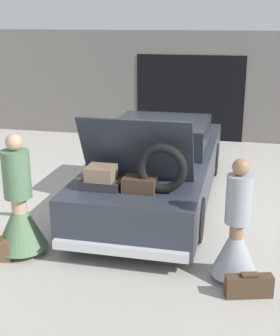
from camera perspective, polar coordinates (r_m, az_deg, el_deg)
The scene contains 6 objects.
ground_plane at distance 8.42m, azimuth 2.12°, elevation -3.69°, with size 40.00×40.00×0.00m, color #ADA89E.
garage_wall_back at distance 12.40m, azimuth 6.15°, elevation 9.84°, with size 12.00×0.14×2.80m.
car at distance 8.22m, azimuth 2.18°, elevation 0.33°, with size 1.91×5.19×1.82m.
person_left at distance 6.52m, azimuth -14.46°, elevation -5.27°, with size 0.70×0.70×1.68m.
person_right at distance 5.82m, azimuth 11.63°, elevation -8.34°, with size 0.58×0.58×1.55m.
suitcase_beside_right_person at distance 5.70m, azimuth 13.13°, elevation -13.82°, with size 0.57×0.30×0.30m.
Camera 1 is at (1.43, -7.71, 3.08)m, focal length 50.00 mm.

